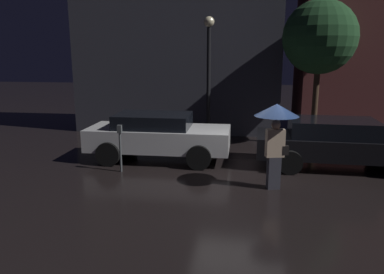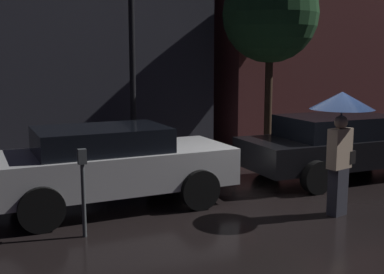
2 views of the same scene
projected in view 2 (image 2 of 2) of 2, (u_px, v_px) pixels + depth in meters
ground_plane at (272, 209)px, 8.44m from camera, size 60.00×60.00×0.00m
building_facade_left at (48, 41)px, 12.65m from camera, size 8.32×3.00×6.15m
building_facade_right at (330, 30)px, 16.47m from camera, size 8.91×3.00×7.17m
parked_car_white at (109, 164)px, 8.47m from camera, size 4.29×1.90×1.43m
parked_car_black at (341, 144)px, 10.63m from camera, size 4.64×1.98×1.38m
pedestrian_with_umbrella at (341, 119)px, 7.86m from camera, size 1.04×1.04×2.07m
parking_meter at (83, 183)px, 6.97m from camera, size 0.12×0.10×1.32m
street_lamp_near at (132, 46)px, 10.99m from camera, size 0.37×0.37×4.46m
street_tree at (270, 15)px, 12.41m from camera, size 2.48×2.48×4.99m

